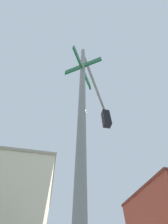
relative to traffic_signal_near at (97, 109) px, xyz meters
name	(u,v)px	position (x,y,z in m)	size (l,w,h in m)	color
traffic_signal_near	(97,109)	(0.00, 0.00, 0.00)	(1.96, 2.77, 6.42)	slate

